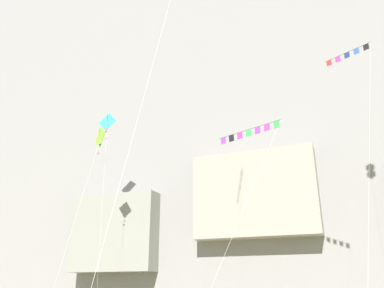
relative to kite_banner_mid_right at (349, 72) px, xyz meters
The scene contains 5 objects.
cliff_face 34.68m from the kite_banner_mid_right, 112.42° to the left, with size 180.00×23.43×74.91m.
kite_banner_mid_right is the anchor object (origin of this frame).
kite_banner_high_left 10.57m from the kite_banner_mid_right, 144.72° to the right, with size 5.23×5.83×13.65m.
kite_diamond_high_right 28.69m from the kite_banner_mid_right, 162.90° to the left, with size 3.68×3.15×24.03m.
kite_diamond_upper_right 26.46m from the kite_banner_mid_right, 168.42° to the left, with size 2.11×6.40×20.83m.
Camera 1 is at (9.68, 1.63, 3.87)m, focal length 35.98 mm.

